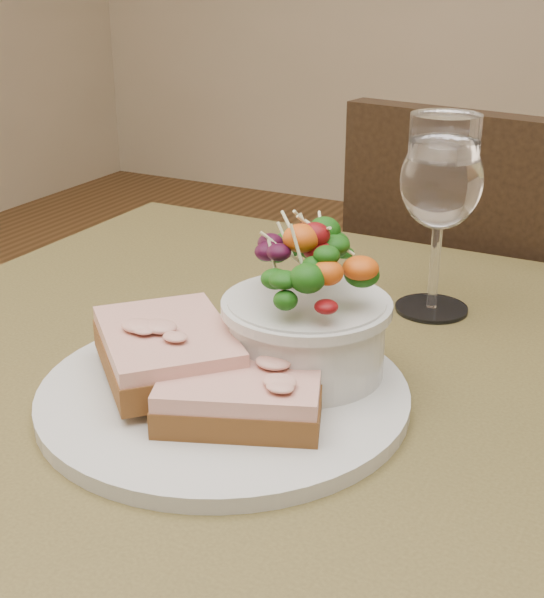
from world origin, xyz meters
The scene contains 9 objects.
cafe_table centered at (0.00, 0.00, 0.65)m, with size 0.80×0.80×0.75m.
chair_far centered at (0.10, 0.62, 0.29)m, with size 0.48×0.48×0.90m.
dinner_plate centered at (-0.02, -0.04, 0.76)m, with size 0.28×0.28×0.01m, color silver.
sandwich_front centered at (0.01, -0.06, 0.78)m, with size 0.14×0.12×0.03m.
sandwich_back centered at (-0.07, -0.04, 0.79)m, with size 0.16×0.16×0.03m.
ramekin centered at (-0.09, -0.01, 0.78)m, with size 0.06×0.06×0.04m.
salad_bowl centered at (0.02, 0.02, 0.82)m, with size 0.12×0.12×0.13m.
garnish centered at (-0.07, 0.03, 0.77)m, with size 0.05×0.04×0.02m.
wine_glass centered at (0.06, 0.21, 0.87)m, with size 0.08×0.08×0.18m.
Camera 1 is at (0.27, -0.52, 1.07)m, focal length 50.00 mm.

